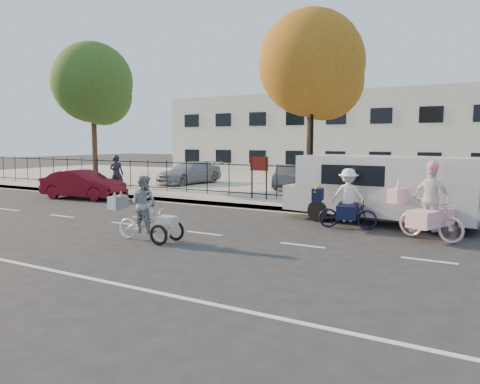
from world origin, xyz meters
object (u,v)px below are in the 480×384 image
Objects in this scene: red_sedan at (83,185)px; zebra_trike at (144,215)px; lot_car_a at (189,173)px; unicorn_bike at (430,211)px; bull_bike at (347,205)px; pedestrian at (117,174)px; lamppost at (312,128)px; white_van at (384,187)px; lot_car_c at (289,177)px.

zebra_trike is at bearing -130.74° from red_sedan.
red_sedan is 7.14m from lot_car_a.
unicorn_bike reaches higher than bull_bike.
bull_bike is 12.35m from pedestrian.
bull_bike reaches higher than red_sedan.
zebra_trike is (-1.33, -8.35, -2.44)m from lamppost.
pedestrian is at bearing 98.41° from unicorn_bike.
lamppost reaches higher than red_sedan.
zebra_trike is 9.99m from red_sedan.
lamppost is at bearing -16.75° from lot_car_a.
red_sedan is at bearing 73.11° from bull_bike.
red_sedan is (-12.51, 1.00, -0.07)m from bull_bike.
unicorn_bike is 2.54m from white_van.
pedestrian is (-7.98, 7.00, 0.38)m from zebra_trike.
lot_car_c is at bearing 123.59° from lamppost.
white_van reaches higher than pedestrian.
white_van reaches higher than red_sedan.
white_van reaches higher than zebra_trike.
zebra_trike reaches higher than red_sedan.
pedestrian reaches higher than zebra_trike.
red_sedan is at bearing 53.73° from zebra_trike.
zebra_trike reaches higher than lot_car_c.
lot_car_c is at bearing 138.45° from white_van.
lot_car_a is (-14.22, 8.61, 0.00)m from unicorn_bike.
lot_car_c is (-6.56, 7.19, -0.43)m from white_van.
unicorn_bike reaches higher than lot_car_a.
unicorn_bike is 0.59× the size of lot_car_c.
unicorn_bike is at bearing -65.90° from lot_car_c.
bull_bike is 1.11× the size of pedestrian.
bull_bike is 0.46× the size of lot_car_a.
pedestrian is 8.64m from lot_car_c.
red_sedan is at bearing 104.94° from unicorn_bike.
lot_car_a is 1.20× the size of lot_car_c.
white_van reaches higher than lot_car_a.
lamppost is 2.17× the size of bull_bike.
unicorn_bike is 14.79m from pedestrian.
red_sedan is at bearing -149.37° from lot_car_c.
bull_bike is 1.66m from white_van.
lot_car_a is (-12.59, 6.71, -0.40)m from white_van.
white_van is at bearing -43.89° from zebra_trike.
unicorn_bike is at bearing -41.21° from lamppost.
zebra_trike is at bearing -50.51° from lot_car_a.
unicorn_bike reaches higher than pedestrian.
white_van is 13.28m from red_sedan.
lamppost reaches higher than white_van.
lamppost is 5.41m from bull_bike.
pedestrian reaches higher than bull_bike.
red_sedan is (-8.43, 5.35, -0.02)m from zebra_trike.
bull_bike is 14.34m from lot_car_a.
lot_car_c is (-1.72, 12.94, 0.08)m from zebra_trike.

